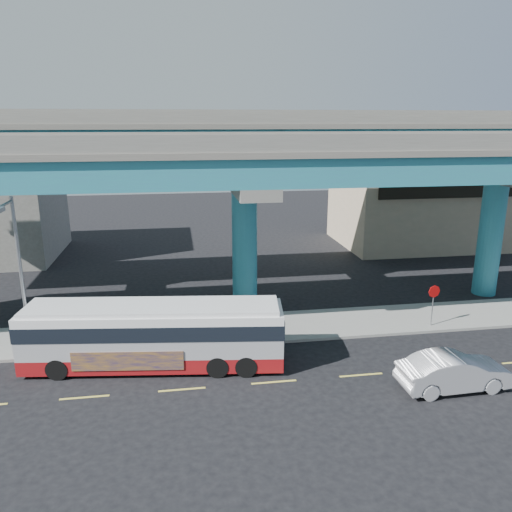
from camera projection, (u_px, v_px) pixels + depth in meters
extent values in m
plane|color=black|center=(273.00, 379.00, 22.14)|extent=(120.00, 120.00, 0.00)
cube|color=gray|center=(254.00, 328.00, 27.37)|extent=(70.00, 4.00, 0.15)
cube|color=#D8C64C|center=(84.00, 397.00, 20.64)|extent=(2.00, 0.12, 0.01)
cube|color=#D8C64C|center=(182.00, 390.00, 21.25)|extent=(2.00, 0.12, 0.01)
cube|color=#D8C64C|center=(274.00, 382.00, 21.86)|extent=(2.00, 0.12, 0.01)
cube|color=#D8C64C|center=(361.00, 375.00, 22.46)|extent=(2.00, 0.12, 0.01)
cube|color=#D8C64C|center=(443.00, 368.00, 23.07)|extent=(2.00, 0.12, 0.01)
cylinder|color=teal|center=(245.00, 249.00, 29.75)|extent=(1.50, 1.50, 7.40)
cube|color=gray|center=(244.00, 181.00, 28.70)|extent=(2.00, 12.00, 0.60)
cube|color=gray|center=(237.00, 161.00, 31.80)|extent=(1.80, 5.00, 1.20)
cylinder|color=teal|center=(490.00, 239.00, 32.18)|extent=(1.50, 1.50, 7.40)
cube|color=gray|center=(498.00, 177.00, 31.14)|extent=(2.00, 12.00, 0.60)
cube|color=gray|center=(468.00, 158.00, 34.24)|extent=(1.80, 5.00, 1.20)
cube|color=teal|center=(254.00, 170.00, 25.11)|extent=(52.00, 5.00, 1.40)
cube|color=gray|center=(253.00, 152.00, 24.88)|extent=(52.00, 5.40, 0.30)
cube|color=gray|center=(262.00, 143.00, 22.36)|extent=(52.00, 0.25, 0.80)
cube|color=gray|center=(246.00, 139.00, 27.12)|extent=(52.00, 0.25, 0.80)
cube|color=teal|center=(237.00, 140.00, 31.46)|extent=(52.00, 5.00, 1.40)
cube|color=gray|center=(236.00, 126.00, 31.24)|extent=(52.00, 5.40, 0.30)
cube|color=gray|center=(242.00, 117.00, 28.71)|extent=(52.00, 0.25, 0.80)
cube|color=gray|center=(232.00, 117.00, 33.48)|extent=(52.00, 0.25, 0.80)
cube|color=tan|center=(418.00, 206.00, 45.88)|extent=(14.00, 10.00, 7.00)
cube|color=black|center=(449.00, 191.00, 40.47)|extent=(12.00, 0.25, 1.20)
cube|color=maroon|center=(155.00, 355.00, 23.18)|extent=(12.00, 3.99, 0.69)
cube|color=#B6B6BB|center=(154.00, 334.00, 22.89)|extent=(12.00, 3.99, 1.47)
cube|color=black|center=(153.00, 324.00, 22.76)|extent=(12.07, 4.04, 0.69)
cube|color=silver|center=(153.00, 313.00, 22.62)|extent=(12.00, 3.99, 0.39)
cube|color=silver|center=(152.00, 307.00, 22.55)|extent=(11.57, 3.69, 0.20)
cube|color=black|center=(282.00, 325.00, 22.98)|extent=(0.35, 2.24, 1.18)
cube|color=black|center=(23.00, 328.00, 22.63)|extent=(0.35, 2.24, 1.18)
cube|color=#11124C|center=(127.00, 361.00, 21.82)|extent=(4.87, 0.68, 0.88)
cylinder|color=black|center=(57.00, 369.00, 21.98)|extent=(1.01, 0.42, 0.98)
cylinder|color=black|center=(74.00, 347.00, 24.16)|extent=(1.01, 0.42, 0.98)
cylinder|color=black|center=(217.00, 367.00, 22.19)|extent=(1.01, 0.42, 0.98)
cylinder|color=black|center=(220.00, 345.00, 24.36)|extent=(1.01, 0.42, 0.98)
cylinder|color=black|center=(246.00, 366.00, 22.22)|extent=(1.01, 0.42, 0.98)
cylinder|color=black|center=(246.00, 345.00, 24.40)|extent=(1.01, 0.42, 0.98)
imported|color=#B0B0B5|center=(454.00, 372.00, 21.14)|extent=(1.95, 4.88, 1.58)
cylinder|color=gray|center=(22.00, 278.00, 23.21)|extent=(0.16, 0.16, 7.68)
cylinder|color=gray|center=(4.00, 205.00, 21.27)|extent=(0.12, 2.07, 0.12)
cylinder|color=gray|center=(432.00, 308.00, 27.32)|extent=(0.06, 0.06, 2.03)
cylinder|color=#B20A0A|center=(434.00, 291.00, 27.04)|extent=(0.70, 0.11, 0.70)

